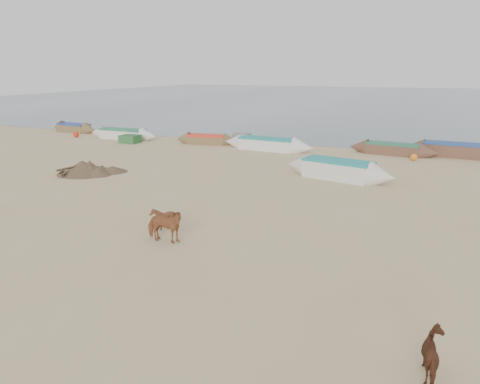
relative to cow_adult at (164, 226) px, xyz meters
name	(u,v)px	position (x,y,z in m)	size (l,w,h in m)	color
ground	(190,252)	(1.20, -0.45, -0.58)	(140.00, 140.00, 0.00)	tan
sea	(404,99)	(1.20, 81.55, -0.57)	(160.00, 160.00, 0.00)	slate
cow_adult	(164,226)	(0.00, 0.00, 0.00)	(0.63, 1.38, 1.17)	brown
calf_front	(163,218)	(-0.76, 1.11, -0.16)	(0.68, 0.76, 0.84)	#56311B
calf_right	(437,356)	(8.44, -4.04, -0.14)	(0.88, 0.75, 0.88)	#4F2A19
near_canoe	(338,169)	(3.36, 11.53, -0.08)	(6.09, 1.37, 1.01)	silver
debris_pile	(87,169)	(-9.76, 7.50, -0.34)	(3.18, 3.18, 0.49)	brown
waterline_canoes	(337,145)	(1.57, 19.97, -0.16)	(55.27, 4.73, 0.94)	brown
beach_clutter	(376,150)	(4.22, 19.74, -0.28)	(45.04, 5.66, 0.64)	#2A5E2F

